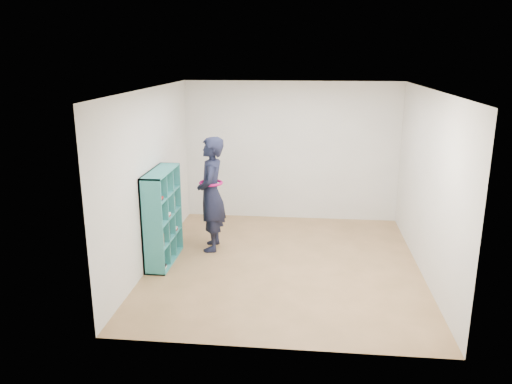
# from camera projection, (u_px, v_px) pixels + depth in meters

# --- Properties ---
(floor) EXTENTS (4.50, 4.50, 0.00)m
(floor) POSITION_uv_depth(u_px,v_px,m) (284.00, 264.00, 7.55)
(floor) COLOR olive
(floor) RESTS_ON ground
(ceiling) EXTENTS (4.50, 4.50, 0.00)m
(ceiling) POSITION_uv_depth(u_px,v_px,m) (287.00, 89.00, 6.85)
(ceiling) COLOR white
(ceiling) RESTS_ON wall_back
(wall_left) EXTENTS (0.02, 4.50, 2.60)m
(wall_left) POSITION_uv_depth(u_px,v_px,m) (151.00, 178.00, 7.40)
(wall_left) COLOR beige
(wall_left) RESTS_ON floor
(wall_right) EXTENTS (0.02, 4.50, 2.60)m
(wall_right) POSITION_uv_depth(u_px,v_px,m) (428.00, 185.00, 6.99)
(wall_right) COLOR beige
(wall_right) RESTS_ON floor
(wall_back) EXTENTS (4.00, 0.02, 2.60)m
(wall_back) POSITION_uv_depth(u_px,v_px,m) (291.00, 152.00, 9.35)
(wall_back) COLOR beige
(wall_back) RESTS_ON floor
(wall_front) EXTENTS (4.00, 0.02, 2.60)m
(wall_front) POSITION_uv_depth(u_px,v_px,m) (275.00, 236.00, 5.04)
(wall_front) COLOR beige
(wall_front) RESTS_ON floor
(bookshelf) EXTENTS (0.31, 1.07, 1.43)m
(bookshelf) POSITION_uv_depth(u_px,v_px,m) (161.00, 218.00, 7.48)
(bookshelf) COLOR teal
(bookshelf) RESTS_ON floor
(person) EXTENTS (0.50, 0.71, 1.84)m
(person) POSITION_uv_depth(u_px,v_px,m) (211.00, 194.00, 7.92)
(person) COLOR black
(person) RESTS_ON floor
(smartphone) EXTENTS (0.02, 0.10, 0.13)m
(smartphone) POSITION_uv_depth(u_px,v_px,m) (203.00, 186.00, 7.95)
(smartphone) COLOR silver
(smartphone) RESTS_ON person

